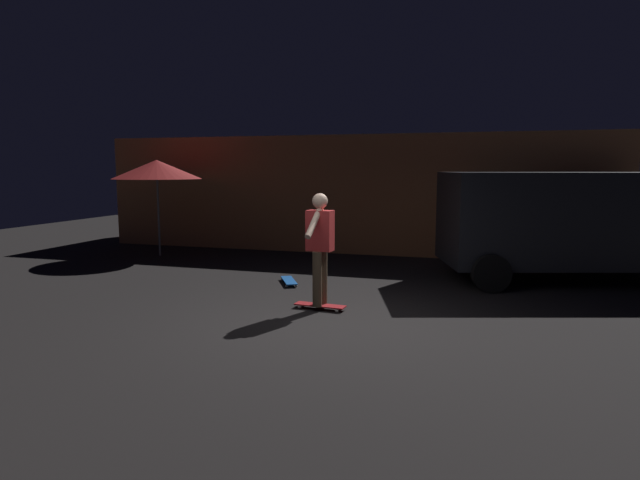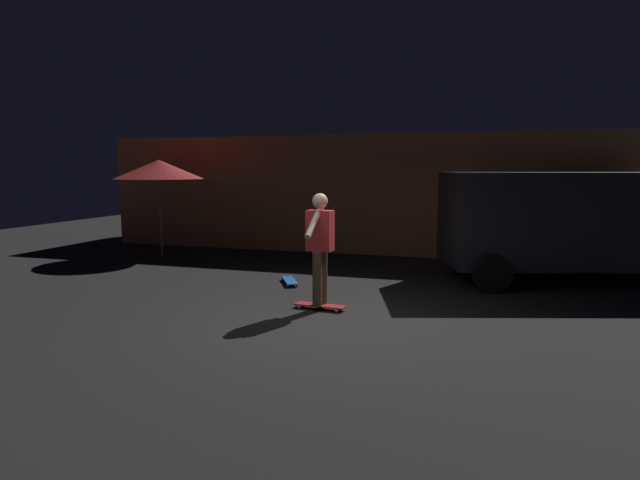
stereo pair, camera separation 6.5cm
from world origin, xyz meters
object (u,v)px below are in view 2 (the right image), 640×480
skateboard_ridden (320,306)px  skater (320,241)px  skateboard_spare (290,281)px  parked_van (573,219)px  patio_umbrella (159,170)px

skateboard_ridden → skater: 0.98m
skateboard_spare → skater: (1.08, -1.59, 0.98)m
parked_van → skateboard_ridden: parked_van is taller
parked_van → skateboard_spare: parked_van is taller
patio_umbrella → skateboard_spare: patio_umbrella is taller
skater → skateboard_spare: bearing=124.3°
skater → parked_van: bearing=41.4°
patio_umbrella → skateboard_ridden: patio_umbrella is taller
skateboard_ridden → parked_van: bearing=41.4°
patio_umbrella → skateboard_spare: 5.07m
parked_van → skateboard_ridden: 5.25m
patio_umbrella → skater: patio_umbrella is taller
skateboard_spare → parked_van: bearing=20.1°
parked_van → skater: 5.13m
skateboard_ridden → skateboard_spare: bearing=124.3°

